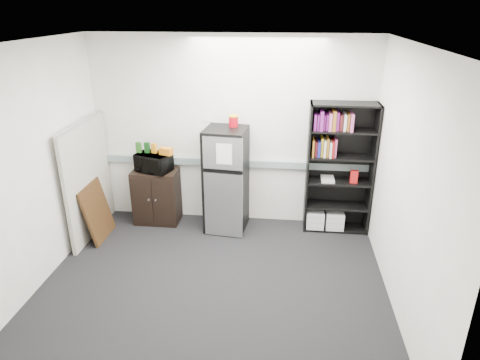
{
  "coord_description": "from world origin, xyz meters",
  "views": [
    {
      "loc": [
        0.77,
        -4.09,
        3.04
      ],
      "look_at": [
        0.22,
        0.9,
        0.97
      ],
      "focal_mm": 32.0,
      "sensor_mm": 36.0,
      "label": 1
    }
  ],
  "objects_px": {
    "bookshelf": "(338,166)",
    "cubicle_partition": "(88,179)",
    "cabinet": "(157,196)",
    "microwave": "(154,162)",
    "refrigerator": "(226,180)"
  },
  "relations": [
    {
      "from": "bookshelf",
      "to": "cubicle_partition",
      "type": "distance_m",
      "value": 3.45
    },
    {
      "from": "bookshelf",
      "to": "cabinet",
      "type": "bearing_deg",
      "value": -178.55
    },
    {
      "from": "microwave",
      "to": "cabinet",
      "type": "bearing_deg",
      "value": 107.82
    },
    {
      "from": "cubicle_partition",
      "to": "microwave",
      "type": "bearing_deg",
      "value": 26.6
    },
    {
      "from": "cubicle_partition",
      "to": "microwave",
      "type": "relative_size",
      "value": 3.39
    },
    {
      "from": "refrigerator",
      "to": "microwave",
      "type": "bearing_deg",
      "value": -177.57
    },
    {
      "from": "refrigerator",
      "to": "cubicle_partition",
      "type": "bearing_deg",
      "value": -163.72
    },
    {
      "from": "bookshelf",
      "to": "microwave",
      "type": "bearing_deg",
      "value": -178.2
    },
    {
      "from": "bookshelf",
      "to": "refrigerator",
      "type": "distance_m",
      "value": 1.57
    },
    {
      "from": "bookshelf",
      "to": "microwave",
      "type": "xyz_separation_m",
      "value": [
        -2.6,
        -0.08,
        -0.03
      ]
    },
    {
      "from": "microwave",
      "to": "refrigerator",
      "type": "bearing_deg",
      "value": 14.34
    },
    {
      "from": "microwave",
      "to": "cubicle_partition",
      "type": "bearing_deg",
      "value": -135.58
    },
    {
      "from": "bookshelf",
      "to": "microwave",
      "type": "height_order",
      "value": "bookshelf"
    },
    {
      "from": "cabinet",
      "to": "refrigerator",
      "type": "bearing_deg",
      "value": -4.34
    },
    {
      "from": "bookshelf",
      "to": "cabinet",
      "type": "xyz_separation_m",
      "value": [
        -2.6,
        -0.07,
        -0.56
      ]
    }
  ]
}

